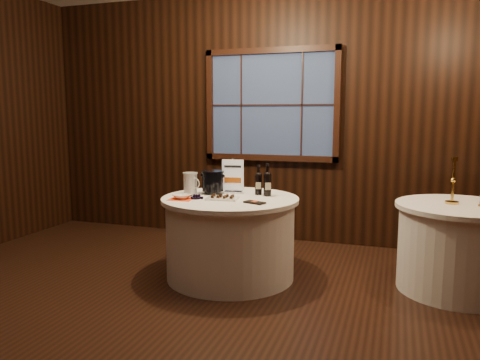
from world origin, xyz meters
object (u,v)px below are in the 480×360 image
(ice_bucket, at_px, (213,182))
(cracker_bowl, at_px, (182,197))
(side_table, at_px, (458,248))
(port_bottle_left, at_px, (258,182))
(grape_bunch, at_px, (196,197))
(brass_candlestick, at_px, (453,187))
(port_bottle_right, at_px, (267,182))
(main_table, at_px, (230,237))
(chocolate_plate, at_px, (223,197))
(sign_stand, at_px, (233,181))
(glass_pitcher, at_px, (191,183))
(chocolate_box, at_px, (255,202))

(ice_bucket, bearing_deg, cracker_bowl, -113.86)
(side_table, xyz_separation_m, ice_bucket, (-2.23, -0.16, 0.50))
(port_bottle_left, xyz_separation_m, grape_bunch, (-0.46, -0.43, -0.10))
(brass_candlestick, bearing_deg, port_bottle_left, -177.08)
(ice_bucket, bearing_deg, brass_candlestick, 4.74)
(port_bottle_right, bearing_deg, port_bottle_left, 130.40)
(port_bottle_left, bearing_deg, ice_bucket, 176.68)
(main_table, xyz_separation_m, port_bottle_left, (0.21, 0.23, 0.51))
(chocolate_plate, bearing_deg, grape_bunch, -160.25)
(main_table, relative_size, ice_bucket, 5.68)
(sign_stand, bearing_deg, port_bottle_left, -10.08)
(grape_bunch, bearing_deg, main_table, 38.00)
(glass_pitcher, bearing_deg, chocolate_box, -2.49)
(glass_pitcher, distance_m, brass_candlestick, 2.37)
(side_table, xyz_separation_m, cracker_bowl, (-2.39, -0.52, 0.40))
(chocolate_plate, bearing_deg, brass_candlestick, 12.51)
(side_table, height_order, glass_pitcher, glass_pitcher)
(chocolate_plate, distance_m, grape_bunch, 0.24)
(main_table, bearing_deg, cracker_bowl, -150.09)
(main_table, height_order, grape_bunch, grape_bunch)
(sign_stand, height_order, chocolate_plate, sign_stand)
(side_table, height_order, cracker_bowl, cracker_bowl)
(ice_bucket, bearing_deg, glass_pitcher, -160.57)
(sign_stand, height_order, port_bottle_left, sign_stand)
(main_table, distance_m, ice_bucket, 0.57)
(port_bottle_left, distance_m, glass_pitcher, 0.66)
(port_bottle_right, bearing_deg, brass_candlestick, -19.79)
(chocolate_plate, relative_size, grape_bunch, 1.66)
(port_bottle_right, relative_size, cracker_bowl, 1.95)
(port_bottle_left, relative_size, chocolate_box, 1.55)
(chocolate_box, distance_m, cracker_bowl, 0.69)
(main_table, relative_size, side_table, 1.19)
(main_table, distance_m, port_bottle_right, 0.63)
(main_table, height_order, side_table, same)
(brass_candlestick, bearing_deg, main_table, -170.69)
(port_bottle_left, relative_size, cracker_bowl, 1.83)
(side_table, distance_m, brass_candlestick, 0.53)
(port_bottle_left, xyz_separation_m, brass_candlestick, (1.72, 0.09, 0.02))
(side_table, xyz_separation_m, sign_stand, (-2.05, -0.07, 0.50))
(grape_bunch, bearing_deg, chocolate_plate, 19.75)
(port_bottle_left, distance_m, cracker_bowl, 0.76)
(side_table, distance_m, port_bottle_right, 1.77)
(main_table, xyz_separation_m, chocolate_plate, (-0.03, -0.12, 0.40))
(chocolate_plate, xyz_separation_m, grape_bunch, (-0.22, -0.08, 0.00))
(main_table, relative_size, port_bottle_left, 4.46)
(chocolate_box, bearing_deg, glass_pitcher, -179.99)
(grape_bunch, bearing_deg, chocolate_box, -1.48)
(sign_stand, distance_m, port_bottle_right, 0.37)
(chocolate_plate, bearing_deg, glass_pitcher, 155.33)
(sign_stand, relative_size, brass_candlestick, 0.84)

